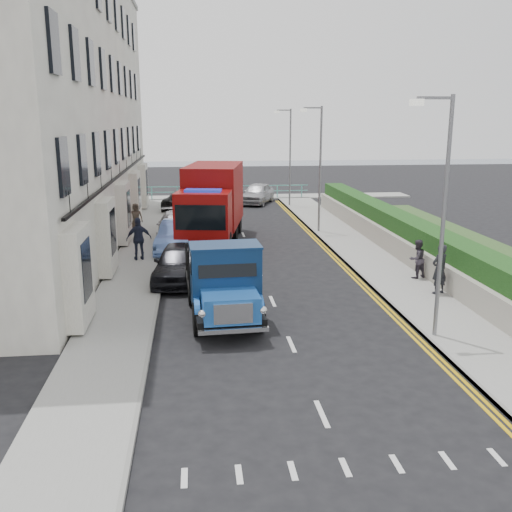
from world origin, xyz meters
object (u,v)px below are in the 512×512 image
object	(u,v)px
lamp_near	(440,205)
lamp_far	(289,152)
pedestrian_east_near	(439,269)
lamp_mid	(318,162)
parked_car_front	(179,263)
red_lorry	(212,202)
bedford_lorry	(225,287)

from	to	relation	value
lamp_near	lamp_far	world-z (taller)	same
pedestrian_east_near	lamp_near	bearing A→B (deg)	41.82
lamp_mid	parked_car_front	world-z (taller)	lamp_mid
lamp_near	red_lorry	distance (m)	15.58
lamp_near	lamp_far	size ratio (longest dim) A/B	1.00
lamp_mid	red_lorry	world-z (taller)	lamp_mid
pedestrian_east_near	red_lorry	bearing A→B (deg)	-74.89
red_lorry	parked_car_front	size ratio (longest dim) A/B	1.79
lamp_far	red_lorry	xyz separation A→B (m)	(-5.93, -11.71, -1.88)
lamp_far	pedestrian_east_near	distance (m)	22.37
lamp_near	bedford_lorry	xyz separation A→B (m)	(-5.97, 2.00, -2.82)
lamp_near	lamp_mid	bearing A→B (deg)	90.00
lamp_mid	pedestrian_east_near	distance (m)	12.59
lamp_mid	pedestrian_east_near	world-z (taller)	lamp_mid
lamp_mid	bedford_lorry	distance (m)	15.48
lamp_far	parked_car_front	world-z (taller)	lamp_far
bedford_lorry	red_lorry	xyz separation A→B (m)	(0.04, 12.29, 0.94)
lamp_near	pedestrian_east_near	world-z (taller)	lamp_near
lamp_near	parked_car_front	bearing A→B (deg)	137.16
lamp_mid	parked_car_front	size ratio (longest dim) A/B	1.58
lamp_far	red_lorry	size ratio (longest dim) A/B	0.88
bedford_lorry	pedestrian_east_near	xyz separation A→B (m)	(7.90, 1.91, -0.14)
lamp_near	lamp_far	distance (m)	26.00
red_lorry	lamp_mid	bearing A→B (deg)	25.80
bedford_lorry	lamp_mid	bearing A→B (deg)	63.73
lamp_far	bedford_lorry	xyz separation A→B (m)	(-5.97, -24.00, -2.82)
lamp_mid	lamp_far	world-z (taller)	same
red_lorry	pedestrian_east_near	size ratio (longest dim) A/B	4.30
lamp_mid	lamp_far	xyz separation A→B (m)	(0.00, 10.00, 0.00)
lamp_near	pedestrian_east_near	bearing A→B (deg)	63.83
lamp_mid	lamp_far	size ratio (longest dim) A/B	1.00
red_lorry	parked_car_front	world-z (taller)	red_lorry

